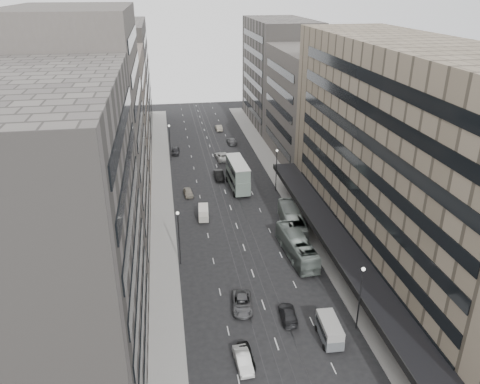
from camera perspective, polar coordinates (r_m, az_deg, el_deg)
ground at (r=59.09m, az=3.07°, el=-14.14°), size 220.00×220.00×0.00m
sidewalk_right at (r=93.17m, az=5.39°, el=0.95°), size 4.00×125.00×0.15m
sidewalk_left at (r=90.39m, az=-9.51°, el=-0.04°), size 4.00×125.00×0.15m
department_store at (r=65.78m, az=20.43°, el=3.37°), size 19.20×60.00×30.00m
building_right_mid at (r=105.28m, az=8.74°, el=10.35°), size 15.00×28.00×24.00m
building_right_far at (r=133.12m, az=4.80°, el=14.27°), size 15.00×32.00×28.00m
building_left_a at (r=44.34m, az=-22.48°, el=-7.01°), size 15.00×28.00×30.00m
building_left_b at (r=67.98m, az=-18.33°, el=6.16°), size 15.00×26.00×34.00m
building_left_c at (r=94.94m, az=-15.88°, el=8.52°), size 15.00×28.00×25.00m
building_left_d at (r=126.69m, az=-14.61°, el=13.10°), size 15.00×38.00×28.00m
lamp_right_near at (r=54.88m, az=14.50°, el=-11.62°), size 0.44×0.44×8.32m
lamp_right_far at (r=88.47m, az=4.47°, el=3.28°), size 0.44×0.44×8.32m
lamp_left_near at (r=65.23m, az=-7.49°, el=-4.84°), size 0.44×0.44×8.32m
lamp_left_far at (r=104.99m, az=-8.56°, el=6.46°), size 0.44×0.44×8.32m
bus_near at (r=68.71m, az=6.93°, el=-6.59°), size 3.55×12.16×3.35m
bus_far at (r=75.41m, az=6.37°, el=-3.56°), size 4.08×12.56×3.44m
double_decker at (r=89.75m, az=-0.28°, el=2.18°), size 3.52×10.40×5.63m
vw_microbus at (r=54.98m, az=10.86°, el=-16.13°), size 2.33×4.79×2.54m
panel_van at (r=78.91m, az=-4.48°, el=-2.53°), size 2.03×3.77×2.30m
sedan_0 at (r=52.17m, az=0.68°, el=-19.34°), size 1.64×3.96×1.34m
sedan_1 at (r=51.67m, az=0.39°, el=-19.82°), size 1.73×4.34×1.40m
sedan_2 at (r=58.84m, az=0.27°, el=-13.42°), size 2.96×5.38×1.43m
sedan_3 at (r=57.60m, az=5.90°, el=-14.58°), size 2.27×4.73×1.33m
sedan_4 at (r=88.22m, az=-6.32°, el=-0.05°), size 1.90×4.02×1.33m
sedan_5 at (r=95.30m, az=-2.57°, el=2.06°), size 1.76×5.00×1.65m
sedan_6 at (r=105.99m, az=-2.18°, el=4.38°), size 3.20×6.05×1.62m
sedan_7 at (r=116.83m, az=-1.01°, el=6.25°), size 2.13×5.11×1.48m
sedan_8 at (r=110.65m, az=-7.87°, el=4.99°), size 2.14×4.52×1.49m
sedan_9 at (r=128.08m, az=-2.61°, el=7.85°), size 1.65×4.56×1.49m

